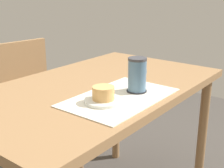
{
  "coord_description": "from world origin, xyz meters",
  "views": [
    {
      "loc": [
        -1.01,
        -0.87,
        1.18
      ],
      "look_at": [
        -0.07,
        -0.14,
        0.79
      ],
      "focal_mm": 50.0,
      "sensor_mm": 36.0,
      "label": 1
    }
  ],
  "objects_px": {
    "dining_table": "(96,103)",
    "pastry_plate": "(103,101)",
    "pastry": "(103,93)",
    "coffee_mug": "(137,74)",
    "wooden_chair": "(32,101)"
  },
  "relations": [
    {
      "from": "pastry_plate",
      "to": "pastry",
      "type": "bearing_deg",
      "value": 0.0
    },
    {
      "from": "wooden_chair",
      "to": "pastry",
      "type": "height_order",
      "value": "wooden_chair"
    },
    {
      "from": "dining_table",
      "to": "pastry_plate",
      "type": "relative_size",
      "value": 8.32
    },
    {
      "from": "wooden_chair",
      "to": "coffee_mug",
      "type": "height_order",
      "value": "coffee_mug"
    },
    {
      "from": "pastry",
      "to": "wooden_chair",
      "type": "bearing_deg",
      "value": 70.48
    },
    {
      "from": "wooden_chair",
      "to": "dining_table",
      "type": "bearing_deg",
      "value": 85.21
    },
    {
      "from": "pastry_plate",
      "to": "pastry",
      "type": "distance_m",
      "value": 0.03
    },
    {
      "from": "coffee_mug",
      "to": "dining_table",
      "type": "bearing_deg",
      "value": 99.47
    },
    {
      "from": "dining_table",
      "to": "pastry_plate",
      "type": "distance_m",
      "value": 0.25
    },
    {
      "from": "coffee_mug",
      "to": "pastry_plate",
      "type": "bearing_deg",
      "value": 170.73
    },
    {
      "from": "dining_table",
      "to": "coffee_mug",
      "type": "height_order",
      "value": "coffee_mug"
    },
    {
      "from": "pastry",
      "to": "coffee_mug",
      "type": "distance_m",
      "value": 0.19
    },
    {
      "from": "pastry",
      "to": "coffee_mug",
      "type": "height_order",
      "value": "coffee_mug"
    },
    {
      "from": "wooden_chair",
      "to": "pastry",
      "type": "xyz_separation_m",
      "value": [
        -0.29,
        -0.83,
        0.32
      ]
    },
    {
      "from": "dining_table",
      "to": "pastry_plate",
      "type": "height_order",
      "value": "pastry_plate"
    }
  ]
}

